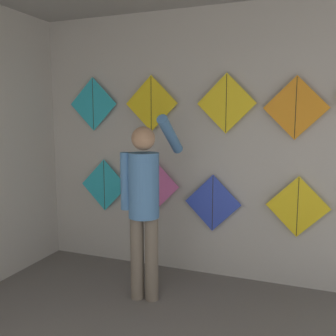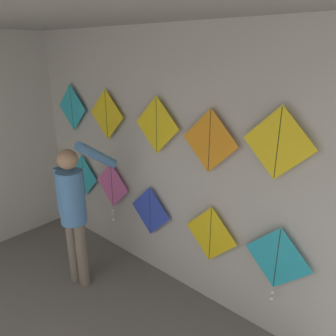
{
  "view_description": "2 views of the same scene",
  "coord_description": "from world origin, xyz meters",
  "px_view_note": "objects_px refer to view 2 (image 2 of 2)",
  "views": [
    {
      "loc": [
        0.86,
        0.18,
        1.71
      ],
      "look_at": [
        -0.47,
        3.68,
        1.18
      ],
      "focal_mm": 40.0,
      "sensor_mm": 36.0,
      "label": 1
    },
    {
      "loc": [
        2.34,
        1.52,
        2.56
      ],
      "look_at": [
        0.43,
        3.68,
        1.52
      ],
      "focal_mm": 35.0,
      "sensor_mm": 36.0,
      "label": 2
    }
  ],
  "objects_px": {
    "kite_6": "(107,115)",
    "kite_3": "(210,234)",
    "kite_0": "(84,176)",
    "kite_5": "(72,108)",
    "kite_2": "(150,211)",
    "kite_4": "(277,261)",
    "shopkeeper": "(74,206)",
    "kite_7": "(157,125)",
    "kite_8": "(210,141)",
    "kite_1": "(112,188)",
    "kite_9": "(278,144)"
  },
  "relations": [
    {
      "from": "kite_6",
      "to": "kite_3",
      "type": "bearing_deg",
      "value": 0.0
    },
    {
      "from": "kite_0",
      "to": "kite_5",
      "type": "relative_size",
      "value": 1.0
    },
    {
      "from": "kite_0",
      "to": "kite_2",
      "type": "relative_size",
      "value": 1.0
    },
    {
      "from": "kite_5",
      "to": "kite_4",
      "type": "bearing_deg",
      "value": -0.01
    },
    {
      "from": "shopkeeper",
      "to": "kite_6",
      "type": "xyz_separation_m",
      "value": [
        -0.23,
        0.7,
        0.87
      ]
    },
    {
      "from": "shopkeeper",
      "to": "kite_5",
      "type": "height_order",
      "value": "kite_5"
    },
    {
      "from": "shopkeeper",
      "to": "kite_7",
      "type": "distance_m",
      "value": 1.25
    },
    {
      "from": "shopkeeper",
      "to": "kite_8",
      "type": "xyz_separation_m",
      "value": [
        1.25,
        0.7,
        0.81
      ]
    },
    {
      "from": "kite_3",
      "to": "kite_1",
      "type": "bearing_deg",
      "value": -179.97
    },
    {
      "from": "shopkeeper",
      "to": "kite_6",
      "type": "distance_m",
      "value": 1.14
    },
    {
      "from": "kite_6",
      "to": "kite_7",
      "type": "relative_size",
      "value": 1.0
    },
    {
      "from": "kite_6",
      "to": "kite_1",
      "type": "bearing_deg",
      "value": -2.58
    },
    {
      "from": "kite_2",
      "to": "kite_0",
      "type": "bearing_deg",
      "value": 180.0
    },
    {
      "from": "kite_7",
      "to": "kite_9",
      "type": "relative_size",
      "value": 1.0
    },
    {
      "from": "kite_3",
      "to": "kite_0",
      "type": "bearing_deg",
      "value": 180.0
    },
    {
      "from": "kite_3",
      "to": "kite_4",
      "type": "distance_m",
      "value": 0.69
    },
    {
      "from": "kite_4",
      "to": "kite_6",
      "type": "distance_m",
      "value": 2.43
    },
    {
      "from": "shopkeeper",
      "to": "kite_3",
      "type": "relative_size",
      "value": 2.86
    },
    {
      "from": "kite_7",
      "to": "kite_9",
      "type": "distance_m",
      "value": 1.3
    },
    {
      "from": "shopkeeper",
      "to": "kite_5",
      "type": "xyz_separation_m",
      "value": [
        -0.95,
        0.7,
        0.87
      ]
    },
    {
      "from": "kite_0",
      "to": "kite_9",
      "type": "relative_size",
      "value": 1.0
    },
    {
      "from": "kite_3",
      "to": "kite_5",
      "type": "xyz_separation_m",
      "value": [
        -2.26,
        0.0,
        1.0
      ]
    },
    {
      "from": "kite_4",
      "to": "kite_7",
      "type": "height_order",
      "value": "kite_7"
    },
    {
      "from": "shopkeeper",
      "to": "kite_0",
      "type": "bearing_deg",
      "value": 131.09
    },
    {
      "from": "kite_8",
      "to": "kite_3",
      "type": "bearing_deg",
      "value": 0.0
    },
    {
      "from": "kite_4",
      "to": "kite_7",
      "type": "bearing_deg",
      "value": 179.98
    },
    {
      "from": "kite_0",
      "to": "kite_3",
      "type": "relative_size",
      "value": 1.0
    },
    {
      "from": "kite_0",
      "to": "kite_4",
      "type": "relative_size",
      "value": 0.81
    },
    {
      "from": "kite_8",
      "to": "kite_9",
      "type": "xyz_separation_m",
      "value": [
        0.64,
        0.0,
        0.1
      ]
    },
    {
      "from": "kite_2",
      "to": "kite_4",
      "type": "xyz_separation_m",
      "value": [
        1.53,
        -0.0,
        0.05
      ]
    },
    {
      "from": "kite_5",
      "to": "kite_9",
      "type": "relative_size",
      "value": 1.0
    },
    {
      "from": "kite_2",
      "to": "kite_7",
      "type": "bearing_deg",
      "value": 0.0
    },
    {
      "from": "kite_6",
      "to": "kite_9",
      "type": "distance_m",
      "value": 2.11
    },
    {
      "from": "shopkeeper",
      "to": "kite_8",
      "type": "relative_size",
      "value": 2.86
    },
    {
      "from": "kite_4",
      "to": "kite_5",
      "type": "distance_m",
      "value": 3.1
    },
    {
      "from": "kite_3",
      "to": "kite_7",
      "type": "distance_m",
      "value": 1.23
    },
    {
      "from": "shopkeeper",
      "to": "kite_1",
      "type": "bearing_deg",
      "value": 97.79
    },
    {
      "from": "kite_5",
      "to": "kite_6",
      "type": "distance_m",
      "value": 0.72
    },
    {
      "from": "kite_2",
      "to": "shopkeeper",
      "type": "bearing_deg",
      "value": -123.8
    },
    {
      "from": "kite_7",
      "to": "kite_9",
      "type": "xyz_separation_m",
      "value": [
        1.3,
        0.0,
        0.05
      ]
    },
    {
      "from": "kite_2",
      "to": "kite_4",
      "type": "bearing_deg",
      "value": -0.02
    },
    {
      "from": "kite_6",
      "to": "kite_7",
      "type": "xyz_separation_m",
      "value": [
        0.81,
        0.0,
        -0.01
      ]
    },
    {
      "from": "kite_4",
      "to": "kite_7",
      "type": "relative_size",
      "value": 1.23
    },
    {
      "from": "kite_1",
      "to": "kite_6",
      "type": "height_order",
      "value": "kite_6"
    },
    {
      "from": "kite_0",
      "to": "kite_3",
      "type": "distance_m",
      "value": 2.14
    },
    {
      "from": "shopkeeper",
      "to": "kite_7",
      "type": "relative_size",
      "value": 2.86
    },
    {
      "from": "kite_1",
      "to": "kite_2",
      "type": "height_order",
      "value": "kite_1"
    },
    {
      "from": "kite_9",
      "to": "kite_4",
      "type": "bearing_deg",
      "value": -0.31
    },
    {
      "from": "kite_0",
      "to": "kite_1",
      "type": "xyz_separation_m",
      "value": [
        0.62,
        -0.0,
        -0.0
      ]
    },
    {
      "from": "kite_3",
      "to": "kite_6",
      "type": "xyz_separation_m",
      "value": [
        -1.53,
        0.0,
        1.0
      ]
    }
  ]
}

